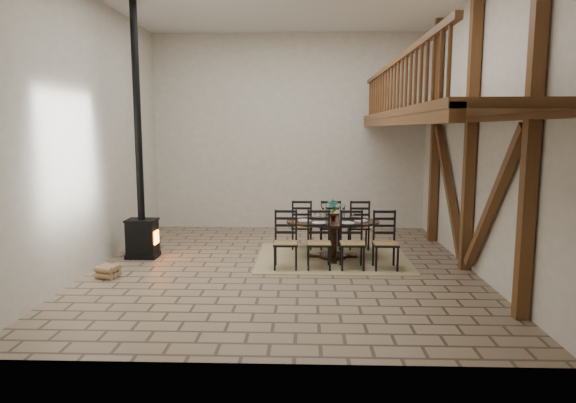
{
  "coord_description": "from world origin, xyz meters",
  "views": [
    {
      "loc": [
        0.42,
        -9.36,
        2.57
      ],
      "look_at": [
        0.09,
        0.4,
        1.2
      ],
      "focal_mm": 32.0,
      "sensor_mm": 36.0,
      "label": 1
    }
  ],
  "objects_px": {
    "dining_table": "(333,240)",
    "log_stack": "(108,272)",
    "log_basket": "(149,243)",
    "wood_stove": "(141,202)"
  },
  "relations": [
    {
      "from": "dining_table",
      "to": "log_stack",
      "type": "bearing_deg",
      "value": -161.15
    },
    {
      "from": "dining_table",
      "to": "log_stack",
      "type": "xyz_separation_m",
      "value": [
        -3.99,
        -1.42,
        -0.28
      ]
    },
    {
      "from": "dining_table",
      "to": "log_basket",
      "type": "xyz_separation_m",
      "value": [
        -3.9,
        0.66,
        -0.23
      ]
    },
    {
      "from": "wood_stove",
      "to": "log_basket",
      "type": "height_order",
      "value": "wood_stove"
    },
    {
      "from": "dining_table",
      "to": "log_stack",
      "type": "height_order",
      "value": "dining_table"
    },
    {
      "from": "dining_table",
      "to": "wood_stove",
      "type": "xyz_separation_m",
      "value": [
        -3.84,
        0.03,
        0.75
      ]
    },
    {
      "from": "log_stack",
      "to": "log_basket",
      "type": "bearing_deg",
      "value": 87.34
    },
    {
      "from": "wood_stove",
      "to": "log_stack",
      "type": "bearing_deg",
      "value": -94.47
    },
    {
      "from": "log_stack",
      "to": "dining_table",
      "type": "bearing_deg",
      "value": 19.62
    },
    {
      "from": "dining_table",
      "to": "wood_stove",
      "type": "distance_m",
      "value": 3.91
    }
  ]
}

